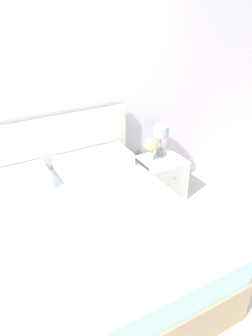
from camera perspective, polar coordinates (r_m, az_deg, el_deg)
The scene contains 7 objects.
ground_plane at distance 3.72m, azimuth -12.66°, elevation -8.33°, with size 12.00×12.00×0.00m, color silver.
wall_back at distance 3.19m, azimuth -15.61°, elevation 11.33°, with size 8.00×0.06×2.60m.
bed at distance 2.84m, azimuth -7.58°, elevation -12.87°, with size 1.78×1.94×1.14m.
nightstand at distance 3.84m, azimuth 6.05°, elevation -1.83°, with size 0.47×0.47×0.51m.
table_lamp at distance 3.72m, azimuth 6.09°, elevation 5.88°, with size 0.17×0.17×0.35m.
flower_vase at distance 3.60m, azimuth 4.46°, elevation 3.79°, with size 0.15×0.15×0.27m.
alarm_clock at distance 3.69m, azimuth 8.11°, elevation 1.64°, with size 0.07×0.05×0.06m.
Camera 1 is at (-0.70, -2.90, 2.22)m, focal length 35.00 mm.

